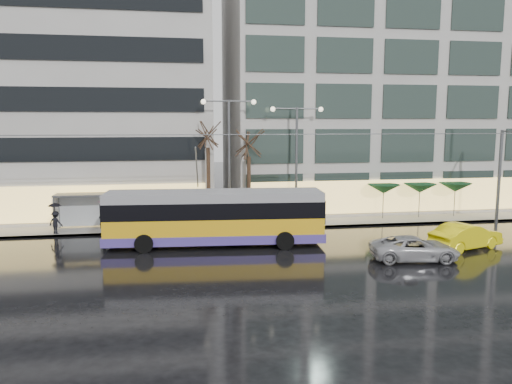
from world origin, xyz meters
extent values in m
plane|color=black|center=(0.00, 0.00, 0.00)|extent=(140.00, 140.00, 0.00)
cube|color=gray|center=(2.00, 14.00, 0.07)|extent=(80.00, 10.00, 0.15)
cube|color=slate|center=(2.00, 9.05, 0.07)|extent=(80.00, 0.10, 0.15)
cube|color=#A29F9B|center=(19.00, 19.00, 12.65)|extent=(32.00, 14.00, 25.00)
cube|color=gold|center=(0.46, 5.02, 1.15)|extent=(13.27, 3.67, 1.64)
cube|color=#4C3B93|center=(0.46, 5.02, 0.60)|extent=(13.32, 3.71, 0.55)
cube|color=black|center=(0.46, 5.02, 2.35)|extent=(13.30, 3.69, 0.98)
cube|color=gray|center=(0.46, 5.02, 3.11)|extent=(13.27, 3.67, 0.55)
cube|color=black|center=(7.03, 4.55, 2.18)|extent=(0.25, 2.51, 1.42)
cube|color=black|center=(-6.11, 5.49, 2.18)|extent=(0.25, 2.51, 1.42)
cylinder|color=black|center=(4.70, 6.09, 0.55)|extent=(1.12, 0.46, 1.09)
cylinder|color=black|center=(4.51, 3.36, 0.55)|extent=(1.12, 0.46, 1.09)
cylinder|color=black|center=(-3.58, 6.68, 0.55)|extent=(1.12, 0.46, 1.09)
cylinder|color=black|center=(-3.77, 3.96, 0.55)|extent=(1.12, 0.46, 1.09)
cylinder|color=#595B60|center=(-0.55, 6.14, 4.70)|extent=(0.36, 4.06, 2.87)
cylinder|color=#595B60|center=(-0.51, 6.68, 4.70)|extent=(0.36, 4.06, 2.87)
cylinder|color=#595B60|center=(22.00, 8.50, 3.50)|extent=(0.24, 0.24, 7.00)
cylinder|color=#595B60|center=(1.00, 5.75, 6.80)|extent=(42.00, 0.04, 0.04)
cylinder|color=#595B60|center=(1.00, 6.25, 6.80)|extent=(42.00, 0.04, 0.04)
cube|color=#595B60|center=(-8.00, 10.50, 2.60)|extent=(4.20, 1.60, 0.12)
cube|color=silver|center=(-8.00, 11.20, 1.35)|extent=(4.00, 0.05, 2.20)
cube|color=white|center=(-10.05, 10.50, 1.35)|extent=(0.10, 1.40, 2.20)
cylinder|color=#595B60|center=(-10.00, 9.80, 1.35)|extent=(0.10, 0.10, 2.40)
cylinder|color=#595B60|center=(-10.00, 11.20, 1.35)|extent=(0.10, 0.10, 2.40)
cylinder|color=#595B60|center=(-6.00, 9.80, 1.35)|extent=(0.10, 0.10, 2.40)
cylinder|color=#595B60|center=(-6.00, 11.20, 1.35)|extent=(0.10, 0.10, 2.40)
cylinder|color=#595B60|center=(2.00, 10.80, 4.65)|extent=(0.18, 0.18, 9.00)
cylinder|color=#595B60|center=(1.10, 10.80, 9.05)|extent=(1.80, 0.10, 0.10)
cylinder|color=#595B60|center=(2.90, 10.80, 9.05)|extent=(1.80, 0.10, 0.10)
sphere|color=#FFF2CC|center=(0.20, 10.80, 9.00)|extent=(0.36, 0.36, 0.36)
sphere|color=#FFF2CC|center=(3.80, 10.80, 9.00)|extent=(0.36, 0.36, 0.36)
cylinder|color=#595B60|center=(7.00, 10.80, 4.40)|extent=(0.18, 0.18, 8.50)
cylinder|color=#595B60|center=(6.10, 10.80, 8.55)|extent=(1.80, 0.10, 0.10)
cylinder|color=#595B60|center=(7.90, 10.80, 8.55)|extent=(1.80, 0.10, 0.10)
sphere|color=#FFF2CC|center=(5.20, 10.80, 8.50)|extent=(0.36, 0.36, 0.36)
sphere|color=#FFF2CC|center=(8.80, 10.80, 8.50)|extent=(0.36, 0.36, 0.36)
cylinder|color=black|center=(0.50, 11.00, 2.95)|extent=(0.28, 0.28, 5.60)
cylinder|color=black|center=(3.50, 11.20, 2.60)|extent=(0.28, 0.28, 4.90)
cylinder|color=#595B60|center=(14.00, 11.00, 1.25)|extent=(0.06, 0.06, 2.20)
cone|color=#113E1E|center=(14.00, 11.00, 2.45)|extent=(2.50, 2.50, 0.70)
cylinder|color=#595B60|center=(17.00, 11.00, 1.25)|extent=(0.06, 0.06, 2.20)
cone|color=#113E1E|center=(17.00, 11.00, 2.45)|extent=(2.50, 2.50, 0.70)
cylinder|color=#595B60|center=(20.00, 11.00, 1.25)|extent=(0.06, 0.06, 2.20)
cone|color=#113E1E|center=(20.00, 11.00, 2.45)|extent=(2.50, 2.50, 0.70)
imported|color=#FFEA0D|center=(15.26, 1.76, 0.79)|extent=(5.06, 3.16, 1.57)
imported|color=#A2A2A6|center=(11.06, -0.05, 0.67)|extent=(5.07, 2.85, 1.34)
imported|color=black|center=(-6.78, 9.40, 0.91)|extent=(0.57, 0.38, 1.52)
imported|color=#CC448E|center=(-6.78, 9.40, 1.90)|extent=(0.99, 1.01, 0.88)
imported|color=black|center=(-6.31, 11.58, 1.00)|extent=(1.02, 0.93, 1.70)
imported|color=black|center=(-9.85, 9.40, 0.92)|extent=(1.14, 0.92, 1.53)
imported|color=black|center=(-9.85, 9.40, 1.90)|extent=(1.08, 1.08, 0.72)
camera|label=1|loc=(-1.89, -25.06, 7.57)|focal=35.00mm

